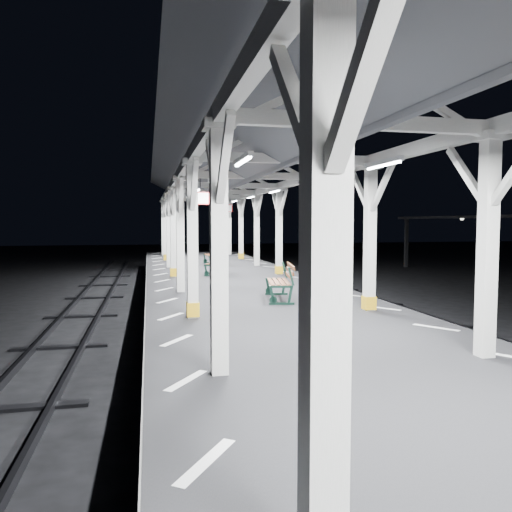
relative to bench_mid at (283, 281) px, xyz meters
name	(u,v)px	position (x,y,z in m)	size (l,w,h in m)	color
ground	(313,388)	(-0.50, -3.96, -1.50)	(120.00, 120.00, 0.00)	black
platform	(314,361)	(-0.50, -3.96, -1.00)	(6.00, 50.00, 1.00)	black
hazard_stripes_left	(177,340)	(-2.95, -3.96, -0.49)	(1.00, 48.00, 0.01)	silver
hazard_stripes_right	(436,328)	(1.95, -3.96, -0.49)	(1.00, 48.00, 0.01)	silver
track_left	(17,405)	(-5.50, -3.96, -1.42)	(2.20, 60.00, 0.16)	#2D2D33
canopy	(316,134)	(-0.50, -3.98, 3.06)	(5.40, 49.00, 4.65)	silver
bench_mid	(283,281)	(0.00, 0.00, 0.00)	(0.93, 1.80, 0.93)	#133026
bench_far	(218,262)	(-0.77, 6.64, -0.03)	(1.06, 1.72, 0.88)	#133026
bench_extra	(214,254)	(-0.36, 11.02, -0.01)	(0.70, 1.71, 0.91)	#133026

